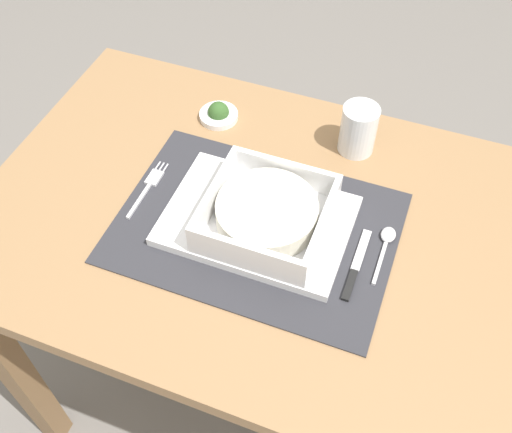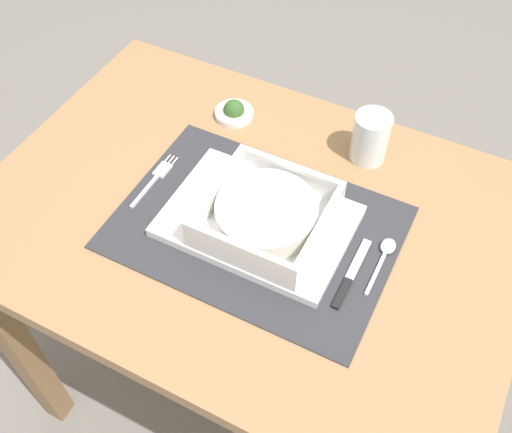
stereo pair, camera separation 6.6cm
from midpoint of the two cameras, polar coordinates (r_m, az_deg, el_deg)
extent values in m
plane|color=slate|center=(1.63, -1.73, -15.98)|extent=(6.00, 6.00, 0.00)
cube|color=#936D47|center=(1.02, -2.66, -0.39)|extent=(0.92, 0.65, 0.03)
cube|color=brown|center=(1.37, -23.30, -13.52)|extent=(0.05, 0.05, 0.69)
cube|color=brown|center=(1.59, -12.02, 2.99)|extent=(0.05, 0.05, 0.69)
cube|color=brown|center=(1.44, 17.57, -5.72)|extent=(0.05, 0.05, 0.69)
cube|color=#2D2D33|center=(0.99, -1.90, -1.12)|extent=(0.46, 0.33, 0.00)
cube|color=white|center=(0.98, -1.76, -0.48)|extent=(0.30, 0.21, 0.02)
cube|color=white|center=(0.96, -0.92, -0.64)|extent=(0.19, 0.19, 0.01)
cube|color=white|center=(0.97, -5.96, 1.93)|extent=(0.01, 0.19, 0.05)
cube|color=white|center=(0.92, 4.31, -1.10)|extent=(0.01, 0.19, 0.05)
cube|color=white|center=(0.89, -3.08, -3.78)|extent=(0.17, 0.01, 0.05)
cube|color=white|center=(1.00, 0.97, 4.23)|extent=(0.17, 0.01, 0.05)
cylinder|color=silver|center=(0.95, -0.94, 0.25)|extent=(0.16, 0.16, 0.04)
cube|color=silver|center=(1.04, -12.92, 1.38)|extent=(0.01, 0.08, 0.00)
cube|color=silver|center=(1.07, -11.44, 3.59)|extent=(0.02, 0.04, 0.00)
cylinder|color=silver|center=(1.09, -11.12, 4.69)|extent=(0.00, 0.02, 0.00)
cylinder|color=silver|center=(1.09, -10.76, 4.60)|extent=(0.00, 0.02, 0.00)
cylinder|color=silver|center=(1.09, -10.41, 4.50)|extent=(0.00, 0.02, 0.00)
cube|color=silver|center=(0.95, 9.83, -4.52)|extent=(0.01, 0.08, 0.00)
ellipsoid|color=silver|center=(0.99, 10.70, -1.80)|extent=(0.02, 0.03, 0.01)
cube|color=black|center=(0.92, 6.95, -6.62)|extent=(0.01, 0.06, 0.01)
cube|color=silver|center=(0.96, 8.13, -3.29)|extent=(0.01, 0.08, 0.00)
cylinder|color=white|center=(1.09, 8.07, 8.19)|extent=(0.07, 0.07, 0.09)
cylinder|color=#C64C1E|center=(1.10, 7.99, 7.67)|extent=(0.05, 0.05, 0.06)
cylinder|color=white|center=(1.17, -5.21, 9.53)|extent=(0.07, 0.07, 0.01)
sphere|color=#335926|center=(1.17, -5.24, 9.86)|extent=(0.04, 0.04, 0.04)
camera|label=1|loc=(0.03, -91.95, -2.42)|focal=41.80mm
camera|label=2|loc=(0.03, 88.05, 2.42)|focal=41.80mm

